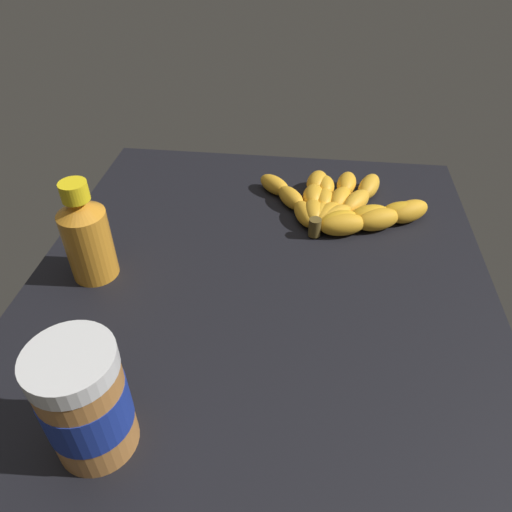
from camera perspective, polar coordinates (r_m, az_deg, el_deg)
name	(u,v)px	position (r cm, az deg, el deg)	size (l,w,h in cm)	color
ground_plane	(260,287)	(71.30, 0.53, -3.69)	(74.47, 66.94, 4.48)	black
banana_bunch	(341,205)	(82.77, 10.09, 6.01)	(19.67, 31.17, 3.67)	gold
peanut_butter_jar	(85,402)	(50.30, -19.76, -16.15)	(8.41, 8.41, 13.74)	#B27238
honey_bottle	(87,236)	(70.02, -19.61, 2.30)	(6.54, 6.54, 15.25)	orange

